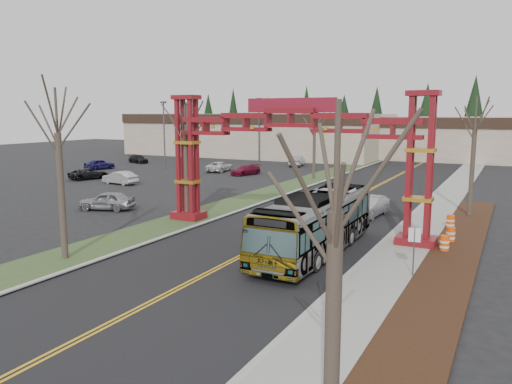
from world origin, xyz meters
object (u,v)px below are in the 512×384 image
Objects in this scene: light_pole_near at (187,137)px; bare_tree_right_far at (475,127)px; parked_car_mid_b at (100,164)px; barrel_north at (450,222)px; parked_car_far_b at (220,167)px; transit_bus at (316,223)px; light_pole_far at (259,125)px; bare_tree_median_mid at (185,135)px; light_pole_mid at (164,130)px; parked_car_far_c at (138,159)px; parked_car_far_a at (297,161)px; parked_car_near_b at (120,178)px; parked_car_near_c at (89,174)px; parked_car_near_a at (107,201)px; street_sign at (414,242)px; retail_building_east at (498,139)px; gateway_arch at (291,140)px; parked_car_mid_a at (246,170)px; silver_sedan at (369,206)px; bare_tree_right_near at (336,215)px; barrel_mid at (451,235)px; bare_tree_median_near at (58,134)px; retail_building_west at (259,134)px; bare_tree_median_far at (315,127)px; barrel_south at (444,244)px.

bare_tree_right_far is at bearing -9.05° from light_pole_near.
parked_car_mid_b is 49.69m from barrel_north.
parked_car_far_b is at bearing 104.90° from light_pole_near.
transit_bus is 1.36× the size of light_pole_near.
light_pole_far is 10.10× the size of barrel_north.
light_pole_mid is at bearing 130.43° from bare_tree_median_mid.
bare_tree_right_far is at bearing -89.98° from parked_car_far_c.
light_pole_far is at bearing -38.40° from parked_car_far_a.
parked_car_far_b is (3.34, 15.24, -0.06)m from parked_car_near_b.
parked_car_near_c is 0.46× the size of light_pole_far.
parked_car_near_a is 0.49× the size of bare_tree_right_far.
light_pole_mid is at bearing 137.08° from light_pole_near.
parked_car_far_a is 49.87m from street_sign.
retail_building_east is at bearing 58.40° from light_pole_near.
gateway_arch is 4.27× the size of parked_car_mid_a.
light_pole_near reaches higher than silver_sedan.
light_pole_mid is (-39.90, 46.39, -0.53)m from bare_tree_right_near.
gateway_arch is 18.65× the size of barrel_mid.
parked_car_far_b is 4.72× the size of barrel_north.
transit_bus is 53.42m from light_pole_far.
light_pole_far is 4.16× the size of street_sign.
light_pole_mid is (9.34, -5.33, 4.72)m from parked_car_far_c.
parked_car_near_a is at bearing -167.99° from barrel_north.
parked_car_far_b is 0.56× the size of bare_tree_median_mid.
bare_tree_right_near is at bearing -49.30° from light_pole_mid.
bare_tree_median_near is at bearing -59.23° from light_pole_mid.
gateway_arch is 1.52× the size of transit_bus.
parked_car_near_a is at bearing -157.76° from bare_tree_right_far.
parked_car_near_a is 25.65m from barrel_mid.
retail_building_west is 28.46m from parked_car_far_b.
bare_tree_median_near is 1.08× the size of bare_tree_median_mid.
parked_car_mid_a is 31.36m from bare_tree_right_far.
transit_bus reaches higher than parked_car_far_b.
parked_car_near_b is at bearing 57.55° from parked_car_far_a.
barrel_mid is at bearing 80.84° from parked_car_near_b.
gateway_arch is 48.15m from light_pole_far.
bare_tree_median_far is 35.65m from street_sign.
parked_car_mid_b is 16.88m from parked_car_far_b.
barrel_south is (47.43, -21.84, -0.24)m from parked_car_mid_b.
silver_sedan is at bearing -24.99° from parked_car_mid_a.
bare_tree_median_far is 0.96× the size of light_pole_near.
parked_car_mid_a reaches higher than barrel_south.
parked_car_near_c is at bearing 45.05° from parked_car_far_a.
transit_bus is at bearing -138.12° from barrel_mid.
barrel_south is at bearing -54.00° from retail_building_west.
parked_car_near_b is 1.01× the size of parked_car_mid_a.
retail_building_east is 62.59m from barrel_south.
parked_car_far_c is 54.80m from barrel_north.
light_pole_near is at bearing 160.68° from barrel_north.
parked_car_near_b is 15.39m from light_pole_mid.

